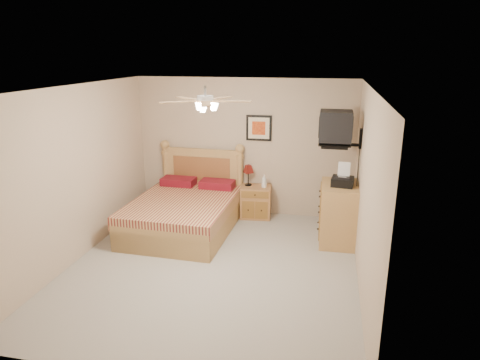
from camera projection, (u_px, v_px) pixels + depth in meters
The scene contains 17 objects.
floor at pixel (213, 266), 6.09m from camera, with size 4.50×4.50×0.00m, color gray.
ceiling at pixel (209, 88), 5.37m from camera, with size 4.00×4.50×0.04m, color white.
wall_back at pixel (244, 147), 7.84m from camera, with size 4.00×0.04×2.50m, color tan.
wall_front at pixel (140, 259), 3.63m from camera, with size 4.00×0.04×2.50m, color tan.
wall_left at pixel (77, 174), 6.13m from camera, with size 0.04×4.50×2.50m, color tan.
wall_right at pixel (366, 192), 5.34m from camera, with size 0.04×4.50×2.50m, color tan.
bed at pixel (183, 194), 7.11m from camera, with size 1.57×2.07×1.34m, color tan, non-canonical shape.
nightstand at pixel (256, 202), 7.83m from camera, with size 0.54×0.41×0.59m, color #A86D3D.
table_lamp at pixel (248, 175), 7.77m from camera, with size 0.21×0.21×0.38m, color #601410, non-canonical shape.
lotion_bottle at pixel (264, 181), 7.66m from camera, with size 0.09×0.09×0.24m, color white.
framed_picture at pixel (259, 128), 7.66m from camera, with size 0.46×0.04×0.46m, color black.
dresser at pixel (338, 214), 6.75m from camera, with size 0.56×0.81×0.96m, color #B57E50.
fax_machine at pixel (343, 175), 6.52m from camera, with size 0.33×0.35×0.35m, color black, non-canonical shape.
magazine_lower at pixel (338, 178), 6.92m from camera, with size 0.20×0.27×0.03m, color #B0A890.
magazine_upper at pixel (340, 176), 6.93m from camera, with size 0.19×0.27×0.02m, color tan.
wall_tv at pixel (346, 129), 6.48m from camera, with size 0.56×0.46×0.58m, color black, non-canonical shape.
ceiling_fan at pixel (205, 101), 5.22m from camera, with size 1.14×1.14×0.28m, color silver, non-canonical shape.
Camera 1 is at (1.51, -5.28, 2.94)m, focal length 32.00 mm.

